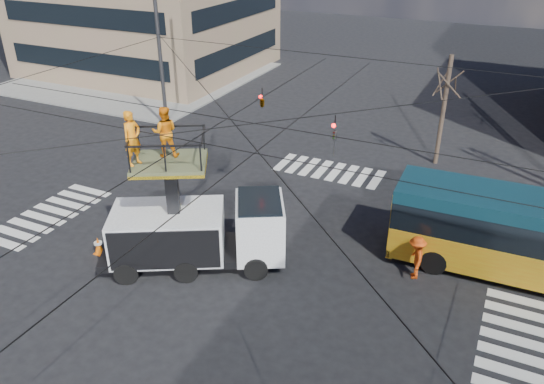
% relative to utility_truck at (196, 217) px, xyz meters
% --- Properties ---
extents(ground, '(120.00, 120.00, 0.00)m').
position_rel_utility_truck_xyz_m(ground, '(1.70, 0.30, -2.07)').
color(ground, black).
rests_on(ground, ground).
extents(sidewalk_nw, '(18.00, 18.00, 0.12)m').
position_rel_utility_truck_xyz_m(sidewalk_nw, '(-19.30, 21.30, -2.01)').
color(sidewalk_nw, slate).
rests_on(sidewalk_nw, ground).
extents(crosswalks, '(22.40, 22.40, 0.02)m').
position_rel_utility_truck_xyz_m(crosswalks, '(1.70, 0.30, -2.06)').
color(crosswalks, silver).
rests_on(crosswalks, ground).
extents(overhead_network, '(24.24, 24.24, 8.00)m').
position_rel_utility_truck_xyz_m(overhead_network, '(1.63, 0.71, 2.22)').
color(overhead_network, '#2D2D30').
rests_on(overhead_network, ground).
extents(tree_a, '(2.00, 2.00, 6.00)m').
position_rel_utility_truck_xyz_m(tree_a, '(6.70, 13.80, 2.55)').
color(tree_a, '#382B21').
rests_on(tree_a, ground).
extents(utility_truck, '(7.25, 5.37, 6.38)m').
position_rel_utility_truck_xyz_m(utility_truck, '(0.00, 0.00, 0.00)').
color(utility_truck, black).
rests_on(utility_truck, ground).
extents(traffic_cone, '(0.36, 0.36, 0.76)m').
position_rel_utility_truck_xyz_m(traffic_cone, '(-4.01, -1.19, -1.69)').
color(traffic_cone, orange).
rests_on(traffic_cone, ground).
extents(worker_ground, '(0.51, 1.14, 1.92)m').
position_rel_utility_truck_xyz_m(worker_ground, '(-2.71, 0.23, -1.11)').
color(worker_ground, '#D2580D').
rests_on(worker_ground, ground).
extents(flagger, '(0.94, 1.27, 1.75)m').
position_rel_utility_truck_xyz_m(flagger, '(7.86, 2.70, -1.20)').
color(flagger, '#F74D0F').
rests_on(flagger, ground).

